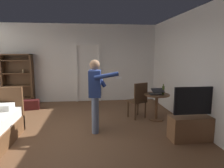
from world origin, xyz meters
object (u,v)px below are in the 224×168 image
object	(u,v)px
suitcase_dark	(30,105)
side_table	(157,102)
laptop	(156,92)
bottle_on_table	(163,90)
tv_flatscreen	(195,124)
bookshelf	(18,77)
wooden_chair	(139,99)
person_blue_shirt	(96,91)

from	to	relation	value
suitcase_dark	side_table	bearing A→B (deg)	-27.77
laptop	bottle_on_table	bearing A→B (deg)	-12.51
tv_flatscreen	bookshelf	bearing A→B (deg)	143.03
bookshelf	wooden_chair	bearing A→B (deg)	-27.92
laptop	wooden_chair	size ratio (longest dim) A/B	0.35
bottle_on_table	wooden_chair	world-z (taller)	wooden_chair
bottle_on_table	person_blue_shirt	distance (m)	1.86
bottle_on_table	wooden_chair	bearing A→B (deg)	157.16
laptop	tv_flatscreen	bearing A→B (deg)	-72.08
side_table	wooden_chair	bearing A→B (deg)	159.47
side_table	laptop	distance (m)	0.28
bookshelf	person_blue_shirt	distance (m)	3.81
side_table	laptop	size ratio (longest dim) A/B	2.01
bookshelf	tv_flatscreen	world-z (taller)	bookshelf
bottle_on_table	suitcase_dark	distance (m)	4.16
tv_flatscreen	suitcase_dark	bearing A→B (deg)	146.18
side_table	bottle_on_table	distance (m)	0.38
laptop	suitcase_dark	distance (m)	3.98
suitcase_dark	bottle_on_table	bearing A→B (deg)	-28.11
side_table	tv_flatscreen	bearing A→B (deg)	-73.71
person_blue_shirt	laptop	bearing A→B (deg)	19.73
person_blue_shirt	tv_flatscreen	bearing A→B (deg)	-18.57
tv_flatscreen	person_blue_shirt	bearing A→B (deg)	161.43
tv_flatscreen	laptop	xyz separation A→B (m)	(-0.41, 1.26, 0.43)
tv_flatscreen	suitcase_dark	distance (m)	4.89
side_table	suitcase_dark	distance (m)	3.96
bookshelf	side_table	xyz separation A→B (m)	(4.23, -2.17, -0.47)
tv_flatscreen	wooden_chair	xyz separation A→B (m)	(-0.83, 1.47, 0.22)
bottle_on_table	suitcase_dark	bearing A→B (deg)	158.53
laptop	bookshelf	bearing A→B (deg)	152.22
side_table	laptop	xyz separation A→B (m)	(-0.03, -0.04, 0.28)
side_table	person_blue_shirt	xyz separation A→B (m)	(-1.64, -0.62, 0.46)
tv_flatscreen	bottle_on_table	xyz separation A→B (m)	(-0.24, 1.22, 0.49)
laptop	wooden_chair	xyz separation A→B (m)	(-0.42, 0.21, -0.21)
bookshelf	person_blue_shirt	size ratio (longest dim) A/B	1.07
laptop	person_blue_shirt	xyz separation A→B (m)	(-1.61, -0.58, 0.18)
bottle_on_table	suitcase_dark	world-z (taller)	bottle_on_table
wooden_chair	laptop	bearing A→B (deg)	-26.53
person_blue_shirt	suitcase_dark	size ratio (longest dim) A/B	2.77
bookshelf	wooden_chair	size ratio (longest dim) A/B	1.76
bottle_on_table	suitcase_dark	xyz separation A→B (m)	(-3.82, 1.50, -0.67)
side_table	wooden_chair	distance (m)	0.49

